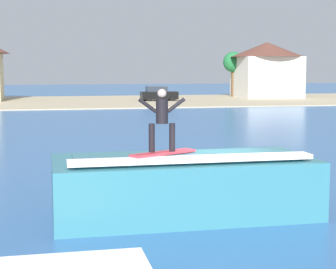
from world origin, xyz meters
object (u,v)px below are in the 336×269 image
Objects in this scene: tree_short_bushy at (233,63)px; wave_crest at (184,185)px; car_far_shore at (158,94)px; surfboard at (163,153)px; house_gabled_white at (267,67)px; surfer at (162,117)px.

wave_crest is at bearing -109.90° from tree_short_bushy.
surfboard is at bearing -101.10° from car_far_shore.
car_far_shore reaches higher than surfboard.
car_far_shore is at bearing -162.85° from house_gabled_white.
surfboard is 0.96m from surfer.
surfboard is 0.43× the size of car_far_shore.
surfer is 0.26× the size of tree_short_bushy.
surfer reaches higher than surfboard.
surfer is 63.98m from house_gabled_white.
tree_short_bushy is at bearing 149.43° from house_gabled_white.
house_gabled_white is at bearing 17.15° from car_far_shore.
wave_crest is 1.25m from surfboard.
wave_crest is at bearing 28.54° from surfer.
tree_short_bushy is (22.48, 60.59, 2.01)m from surfer.
house_gabled_white reaches higher than tree_short_bushy.
tree_short_bushy is at bearing 70.10° from wave_crest.
surfer is at bearing -101.13° from car_far_shore.
car_far_shore is at bearing 78.90° from surfboard.
surfer is at bearing 117.11° from surfboard.
surfer is 64.66m from tree_short_bushy.
house_gabled_white is (15.97, 4.93, 3.23)m from car_far_shore.
tree_short_bushy is (-3.98, 2.35, 0.62)m from house_gabled_white.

